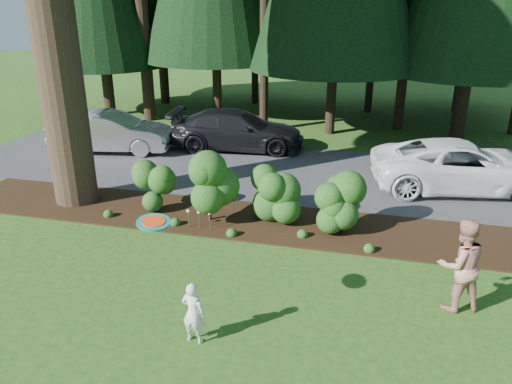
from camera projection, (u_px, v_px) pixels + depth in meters
The scene contains 11 objects.
ground at pixel (175, 277), 11.15m from camera, with size 80.00×80.00×0.00m, color #284B15.
mulch_bed at pixel (220, 217), 14.07m from camera, with size 16.00×2.50×0.05m, color black.
driveway at pixel (256, 170), 17.90m from camera, with size 22.00×6.00×0.03m, color #38383A.
shrub_row at pixel (245, 196), 13.50m from camera, with size 6.53×1.60×1.61m.
lily_cluster at pixel (199, 213), 13.20m from camera, with size 0.69×0.09×0.57m.
car_silver_wagon at pixel (111, 132), 19.66m from camera, with size 1.64×4.71×1.55m, color #B1B1B6.
car_white_suv at pixel (462, 166), 15.82m from camera, with size 2.59×5.62×1.56m, color white.
car_dark_suv at pixel (237, 130), 19.98m from camera, with size 2.18×5.35×1.55m, color black.
child at pixel (193, 313), 8.90m from camera, with size 0.44×0.29×1.21m, color white.
adult at pixel (461, 265), 9.73m from camera, with size 0.95×0.74×1.95m, color #B43118.
frisbee at pixel (154, 222), 8.22m from camera, with size 0.57×0.57×0.11m.
Camera 1 is at (4.08, -8.92, 5.91)m, focal length 35.00 mm.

